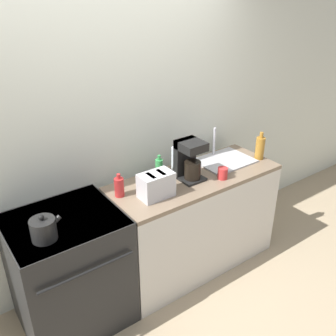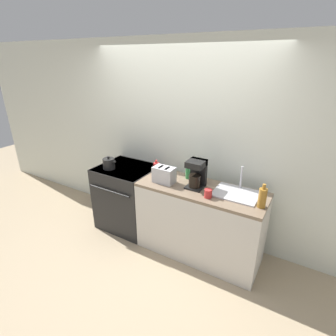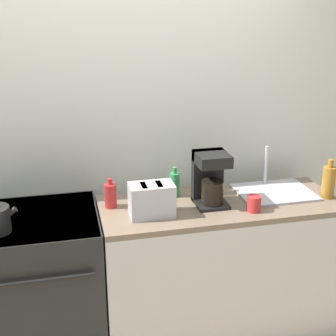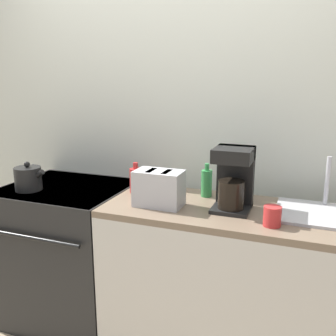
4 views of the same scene
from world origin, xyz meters
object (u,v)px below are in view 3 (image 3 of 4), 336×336
Objects in this scene: stove at (37,284)px; coffee_maker at (210,177)px; bottle_red at (110,195)px; bottle_amber at (328,182)px; toaster at (152,200)px; cup_red at (254,204)px; bottle_clear at (201,177)px; bottle_green at (175,184)px.

coffee_maker is (1.09, -0.04, 0.63)m from stove.
bottle_amber is at bearing -6.88° from bottle_red.
bottle_red is (-0.22, 0.17, -0.02)m from toaster.
toaster is 0.62m from cup_red.
cup_red is (1.31, -0.21, 0.50)m from stove.
bottle_amber is at bearing 0.32° from toaster.
bottle_amber is 0.56m from cup_red.
coffee_maker is 1.20× the size of bottle_clear.
stove is 1.26m from coffee_maker.
cup_red is (0.61, -0.08, -0.05)m from toaster.
coffee_maker reaches higher than bottle_amber.
coffee_maker reaches higher than cup_red.
coffee_maker is at bearing 142.07° from cup_red.
bottle_clear is 0.41m from cup_red.
bottle_clear reaches higher than stove.
bottle_amber is (1.86, -0.12, 0.56)m from stove.
bottle_clear is at bearing 162.72° from bottle_amber.
coffee_maker reaches higher than bottle_clear.
cup_red is at bearing -54.92° from bottle_clear.
bottle_amber is at bearing -3.71° from stove.
toaster is 1.32× the size of bottle_green.
bottle_green is 2.04× the size of cup_red.
cup_red is (0.41, -0.33, -0.03)m from bottle_green.
stove is at bearing -172.17° from bottle_green.
bottle_green is at bearing 165.63° from bottle_amber.
bottle_red is 1.93× the size of cup_red.
coffee_maker is 0.26m from bottle_green.
bottle_red reaches higher than cup_red.
bottle_amber is at bearing -6.32° from coffee_maker.
stove is at bearing 178.14° from coffee_maker.
stove is 3.57× the size of toaster.
toaster is at bearing -128.68° from bottle_green.
bottle_amber reaches higher than stove.
cup_red reaches higher than stove.
bottle_green is (0.20, 0.25, -0.02)m from toaster.
bottle_green is (-0.19, 0.16, -0.09)m from coffee_maker.
coffee_maker is at bearing -86.65° from bottle_clear.
cup_red is (0.23, -0.33, -0.07)m from bottle_clear.
bottle_green reaches higher than cup_red.
bottle_amber is 0.99m from bottle_green.
bottle_amber is 1.31× the size of bottle_green.
cup_red is at bearing -39.11° from bottle_green.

